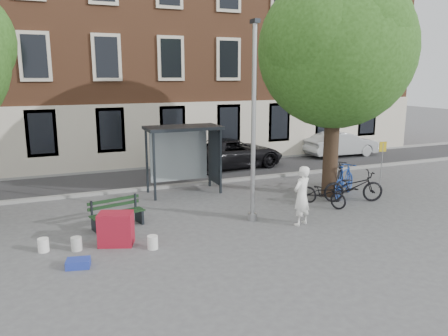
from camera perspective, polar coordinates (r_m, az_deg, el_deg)
name	(u,v)px	position (r m, az deg, el deg)	size (l,w,h in m)	color
ground	(252,220)	(14.00, 3.70, -6.82)	(90.00, 90.00, 0.00)	#4C4C4F
road	(185,175)	(20.27, -5.08, -0.87)	(40.00, 4.00, 0.01)	#28282B
curb_near	(200,183)	(18.41, -3.19, -1.99)	(40.00, 0.25, 0.12)	gray
curb_far	(173,165)	(22.13, -6.65, 0.34)	(40.00, 0.25, 0.12)	gray
building_row	(150,29)	(25.67, -9.64, 17.43)	(30.00, 8.00, 14.00)	brown
lamppost	(253,133)	(13.36, 3.86, 4.54)	(0.28, 0.35, 6.11)	#9EA0A3
tree_right	(339,44)	(16.58, 14.75, 15.45)	(5.76, 5.60, 8.20)	black
bus_shelter	(192,143)	(17.02, -4.19, 3.22)	(2.85, 1.45, 2.62)	#1E2328
painter	(302,196)	(13.52, 10.11, -3.59)	(0.67, 0.44, 1.84)	white
bench	(117,214)	(13.68, -13.80, -5.91)	(1.71, 0.90, 0.84)	#1E2328
bike_a	(353,186)	(16.50, 16.54, -2.31)	(0.76, 2.18, 1.14)	black
bike_b	(344,180)	(17.16, 15.42, -1.55)	(0.58, 2.05, 1.23)	#1B3D97
bike_c	(324,193)	(15.73, 12.89, -3.22)	(0.61, 1.76, 0.93)	black
bike_d	(337,176)	(17.99, 14.59, -1.03)	(0.54, 1.91, 1.15)	black
car_dark	(232,153)	(21.73, 1.11, 1.98)	(2.40, 5.20, 1.45)	black
car_silver	(342,144)	(25.63, 15.11, 3.06)	(1.48, 4.24, 1.40)	#ABAFB3
red_stand	(116,229)	(12.26, -13.93, -7.72)	(0.90, 0.60, 0.90)	maroon
blue_crate	(78,263)	(11.28, -18.51, -11.71)	(0.55, 0.40, 0.20)	#22359C
bucket_a	(76,244)	(12.27, -18.71, -9.36)	(0.28, 0.28, 0.36)	silver
bucket_b	(153,242)	(11.89, -9.31, -9.55)	(0.28, 0.28, 0.36)	white
bucket_c	(43,245)	(12.48, -22.52, -9.28)	(0.28, 0.28, 0.36)	white
notice_sign	(382,154)	(19.25, 19.97, 1.72)	(0.31, 0.09, 1.83)	#9EA0A3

